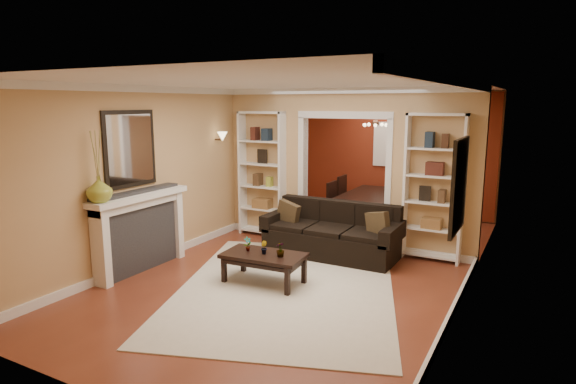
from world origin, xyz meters
The scene contains 30 objects.
floor centered at (0.00, 0.00, 0.00)m, with size 8.00×8.00×0.00m, color brown.
ceiling centered at (0.00, 0.00, 2.70)m, with size 8.00×8.00×0.00m, color white.
wall_back centered at (0.00, 4.00, 1.35)m, with size 8.00×8.00×0.00m, color tan.
wall_front centered at (0.00, -4.00, 1.35)m, with size 8.00×8.00×0.00m, color tan.
wall_left centered at (-2.25, 0.00, 1.35)m, with size 8.00×8.00×0.00m, color tan.
wall_right centered at (2.25, 0.00, 1.35)m, with size 8.00×8.00×0.00m, color tan.
partition_wall centered at (0.00, 1.20, 1.35)m, with size 4.50×0.15×2.70m, color tan.
red_back_panel centered at (0.00, 3.97, 1.32)m, with size 4.44×0.04×2.64m, color maroon.
dining_window centered at (0.00, 3.93, 1.55)m, with size 0.78×0.03×0.98m, color #8CA5CC.
area_rug centered at (0.11, -1.09, 0.01)m, with size 2.80×3.92×0.01m, color beige.
sofa centered at (0.09, 0.45, 0.43)m, with size 2.19×0.95×0.86m, color black.
pillow_left centered at (-0.69, 0.43, 0.62)m, with size 0.40×0.11×0.40m, color #4E3D21.
pillow_right centered at (0.87, 0.43, 0.61)m, with size 0.39×0.11×0.39m, color #4E3D21.
coffee_table centered at (-0.25, -1.10, 0.21)m, with size 1.11×0.60×0.42m, color black.
plant_left centered at (-0.51, -1.10, 0.52)m, with size 0.11×0.07×0.20m, color #336626.
plant_center centered at (-0.25, -1.10, 0.51)m, with size 0.10×0.08×0.18m, color #336626.
plant_right centered at (0.01, -1.10, 0.52)m, with size 0.11×0.11×0.20m, color #336626.
bookshelf_left centered at (-1.55, 1.03, 1.15)m, with size 0.90×0.30×2.30m, color white.
bookshelf_right centered at (1.55, 1.03, 1.15)m, with size 0.90×0.30×2.30m, color white.
fireplace centered at (-2.09, -1.50, 0.58)m, with size 0.32×1.70×1.16m, color white.
vase centered at (-2.09, -2.20, 1.33)m, with size 0.33×0.33×0.35m, color #96A334.
mirror centered at (-2.23, -1.50, 1.80)m, with size 0.03×0.95×1.10m, color silver.
wall_sconce centered at (-2.15, 0.55, 1.83)m, with size 0.18×0.18×0.22m, color #FFE0A5.
framed_art centered at (2.21, -1.00, 1.55)m, with size 0.04×0.85×1.05m, color black.
dining_table centered at (0.01, 2.79, 0.32)m, with size 1.01×1.82×0.64m, color black.
dining_chair_nw centered at (-0.54, 2.49, 0.44)m, with size 0.44×0.44×0.89m, color black.
dining_chair_ne centered at (0.56, 2.49, 0.44)m, with size 0.44×0.44×0.89m, color black.
dining_chair_sw centered at (-0.54, 3.09, 0.47)m, with size 0.46×0.46×0.93m, color black.
dining_chair_se centered at (0.56, 3.09, 0.47)m, with size 0.46×0.46×0.93m, color black.
chandelier centered at (0.00, 2.70, 2.02)m, with size 0.50×0.50×0.30m, color #3E291C.
Camera 1 is at (3.03, -6.49, 2.45)m, focal length 30.00 mm.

